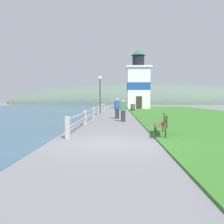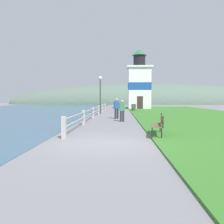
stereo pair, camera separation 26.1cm
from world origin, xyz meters
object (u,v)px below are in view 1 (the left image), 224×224
(lighthouse, at_px, (138,84))
(person_by_railing, at_px, (117,108))
(park_bench_midway, at_px, (134,107))
(park_bench_near, at_px, (162,123))
(person_strolling, at_px, (123,110))
(lamp_post, at_px, (100,88))
(trash_bin, at_px, (132,107))

(lighthouse, relative_size, person_by_railing, 5.71)
(park_bench_midway, bearing_deg, lighthouse, -93.76)
(park_bench_near, height_order, park_bench_midway, same)
(park_bench_near, height_order, person_strolling, person_strolling)
(person_strolling, distance_m, lamp_post, 9.11)
(person_by_railing, relative_size, trash_bin, 1.97)
(park_bench_midway, bearing_deg, lamp_post, 66.00)
(trash_bin, bearing_deg, person_by_railing, -97.93)
(park_bench_near, relative_size, person_by_railing, 1.19)
(lighthouse, bearing_deg, lamp_post, -110.18)
(person_strolling, distance_m, trash_bin, 17.86)
(park_bench_near, bearing_deg, trash_bin, -83.06)
(lamp_post, bearing_deg, park_bench_midway, 60.43)
(person_by_railing, distance_m, trash_bin, 15.43)
(park_bench_midway, bearing_deg, park_bench_near, 94.98)
(trash_bin, distance_m, lamp_post, 10.22)
(lighthouse, bearing_deg, person_by_railing, -99.41)
(park_bench_midway, distance_m, person_strolling, 15.76)
(park_bench_midway, relative_size, lamp_post, 0.50)
(person_by_railing, bearing_deg, park_bench_near, 175.73)
(park_bench_near, bearing_deg, person_strolling, -69.83)
(person_strolling, relative_size, lamp_post, 0.39)
(park_bench_midway, height_order, lamp_post, lamp_post)
(lighthouse, distance_m, person_strolling, 22.97)
(park_bench_midway, height_order, person_strolling, person_strolling)
(person_strolling, height_order, lamp_post, lamp_post)
(lighthouse, bearing_deg, park_bench_midway, -99.33)
(person_by_railing, bearing_deg, trash_bin, -24.20)
(lighthouse, xyz_separation_m, person_by_railing, (-3.33, -20.07, -3.05))
(park_bench_near, distance_m, person_by_railing, 9.42)
(lighthouse, distance_m, trash_bin, 6.07)
(lamp_post, bearing_deg, person_by_railing, -73.59)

